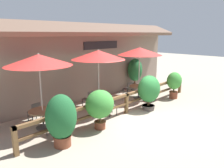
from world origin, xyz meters
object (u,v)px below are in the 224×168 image
(dining_table_far, at_px, (139,88))
(chair_far_streetside, at_px, (149,93))
(potted_plant_corner_fern, at_px, (135,71))
(dining_table_near, at_px, (43,114))
(chair_middle_wallside, at_px, (89,98))
(potted_plant_broad_leaf, at_px, (174,82))
(potted_plant_entrance_palm, at_px, (149,90))
(potted_plant_tall_tropical, at_px, (61,119))
(chair_near_streetside, at_px, (53,123))
(potted_plant_small_flowering, at_px, (100,105))
(patio_umbrella_middle, at_px, (98,55))
(chair_middle_streetside, at_px, (110,105))
(dining_table_middle, at_px, (99,99))
(patio_umbrella_near, at_px, (39,60))
(chair_near_wallside, at_px, (35,111))
(chair_far_wallside, at_px, (128,88))
(patio_umbrella_far, at_px, (140,51))

(dining_table_far, bearing_deg, chair_far_streetside, -92.84)
(potted_plant_corner_fern, bearing_deg, dining_table_near, -170.50)
(chair_middle_wallside, bearing_deg, potted_plant_broad_leaf, 138.10)
(potted_plant_entrance_palm, distance_m, potted_plant_corner_fern, 3.95)
(potted_plant_tall_tropical, bearing_deg, chair_near_streetside, 76.77)
(chair_far_streetside, xyz_separation_m, potted_plant_small_flowering, (-4.35, -0.73, 0.50))
(dining_table_far, relative_size, potted_plant_broad_leaf, 0.70)
(patio_umbrella_middle, bearing_deg, chair_middle_streetside, -89.65)
(potted_plant_small_flowering, bearing_deg, potted_plant_entrance_palm, -1.50)
(dining_table_middle, xyz_separation_m, potted_plant_broad_leaf, (4.37, -1.55, 0.35))
(potted_plant_entrance_palm, bearing_deg, patio_umbrella_middle, 136.88)
(patio_umbrella_near, distance_m, chair_near_streetside, 2.38)
(chair_middle_streetside, bearing_deg, potted_plant_entrance_palm, -15.27)
(chair_far_streetside, bearing_deg, patio_umbrella_near, 160.85)
(chair_near_streetside, relative_size, chair_middle_streetside, 1.00)
(patio_umbrella_near, relative_size, dining_table_middle, 2.74)
(potted_plant_broad_leaf, bearing_deg, dining_table_middle, 160.47)
(dining_table_near, height_order, patio_umbrella_middle, patio_umbrella_middle)
(chair_near_streetside, distance_m, chair_near_wallside, 1.65)
(potted_plant_small_flowering, distance_m, potted_plant_entrance_palm, 3.13)
(dining_table_far, relative_size, potted_plant_corner_fern, 0.52)
(chair_near_streetside, relative_size, potted_plant_entrance_palm, 0.49)
(dining_table_middle, xyz_separation_m, chair_middle_streetside, (0.00, -0.76, -0.12))
(chair_near_streetside, relative_size, chair_far_streetside, 1.00)
(chair_near_wallside, xyz_separation_m, dining_table_middle, (2.82, -0.91, 0.12))
(patio_umbrella_near, relative_size, chair_middle_wallside, 3.53)
(patio_umbrella_near, distance_m, potted_plant_entrance_palm, 5.24)
(patio_umbrella_middle, xyz_separation_m, chair_far_wallside, (3.02, 0.70, -2.23))
(chair_near_wallside, relative_size, potted_plant_corner_fern, 0.40)
(chair_near_wallside, distance_m, potted_plant_broad_leaf, 7.61)
(dining_table_near, xyz_separation_m, chair_far_wallside, (5.90, 0.61, -0.12))
(chair_far_wallside, relative_size, potted_plant_corner_fern, 0.40)
(potted_plant_small_flowering, bearing_deg, chair_middle_streetside, 30.42)
(chair_near_streetside, xyz_separation_m, dining_table_far, (5.96, 0.67, 0.12))
(chair_middle_streetside, bearing_deg, chair_far_streetside, 10.12)
(dining_table_far, height_order, potted_plant_small_flowering, potted_plant_small_flowering)
(patio_umbrella_middle, xyz_separation_m, dining_table_middle, (0.00, 0.00, -2.11))
(potted_plant_small_flowering, bearing_deg, chair_far_wallside, 27.32)
(dining_table_near, bearing_deg, potted_plant_entrance_palm, -20.50)
(dining_table_near, height_order, potted_plant_broad_leaf, potted_plant_broad_leaf)
(dining_table_middle, xyz_separation_m, potted_plant_entrance_palm, (1.76, -1.65, 0.41))
(patio_umbrella_far, relative_size, dining_table_far, 2.74)
(chair_far_streetside, bearing_deg, potted_plant_broad_leaf, -37.45)
(chair_middle_streetside, distance_m, potted_plant_broad_leaf, 4.46)
(chair_middle_streetside, xyz_separation_m, potted_plant_tall_tropical, (-3.17, -0.93, 0.49))
(patio_umbrella_near, xyz_separation_m, chair_near_wallside, (0.07, 0.82, -2.23))
(chair_near_streetside, height_order, dining_table_far, chair_near_streetside)
(potted_plant_broad_leaf, xyz_separation_m, potted_plant_entrance_palm, (-2.61, -0.10, 0.06))
(chair_middle_wallside, distance_m, potted_plant_small_flowering, 2.74)
(patio_umbrella_near, xyz_separation_m, potted_plant_tall_tropical, (-0.28, -1.78, -1.74))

